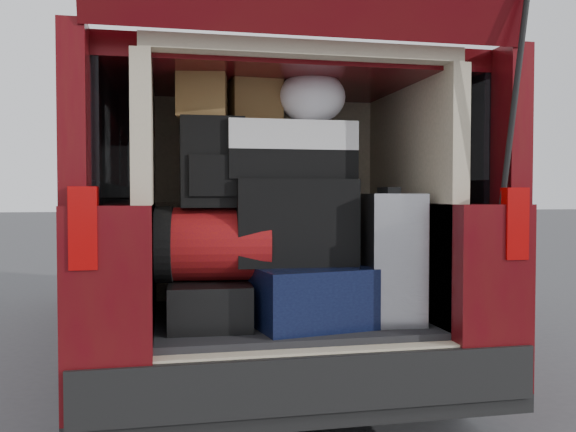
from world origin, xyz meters
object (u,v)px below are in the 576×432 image
at_px(silver_roller, 388,257).
at_px(black_soft_case, 294,222).
at_px(navy_hardshell, 301,293).
at_px(twotone_duffel, 288,151).
at_px(black_hardshell, 209,302).
at_px(red_duffel, 214,244).
at_px(backpack, 212,163).

height_order(silver_roller, black_soft_case, black_soft_case).
xyz_separation_m(navy_hardshell, twotone_duffel, (-0.05, 0.04, 0.66)).
bearing_deg(black_hardshell, silver_roller, -2.77).
distance_m(black_hardshell, black_soft_case, 0.54).
bearing_deg(silver_roller, black_soft_case, 174.01).
relative_size(red_duffel, backpack, 1.28).
bearing_deg(silver_roller, black_hardshell, 178.56).
xyz_separation_m(black_hardshell, backpack, (0.01, -0.02, 0.64)).
relative_size(black_soft_case, twotone_duffel, 0.93).
height_order(black_soft_case, twotone_duffel, twotone_duffel).
distance_m(silver_roller, black_soft_case, 0.47).
bearing_deg(twotone_duffel, black_soft_case, -49.92).
xyz_separation_m(navy_hardshell, backpack, (-0.41, 0.00, 0.60)).
bearing_deg(twotone_duffel, silver_roller, -12.76).
bearing_deg(black_hardshell, red_duffel, 37.45).
bearing_deg(silver_roller, navy_hardshell, 175.90).
distance_m(black_hardshell, navy_hardshell, 0.42).
height_order(black_hardshell, silver_roller, silver_roller).
height_order(navy_hardshell, twotone_duffel, twotone_duffel).
relative_size(navy_hardshell, silver_roller, 1.03).
relative_size(black_hardshell, silver_roller, 0.83).
relative_size(red_duffel, twotone_duffel, 0.87).
relative_size(silver_roller, backpack, 1.48).
xyz_separation_m(black_hardshell, red_duffel, (0.02, 0.01, 0.27)).
bearing_deg(red_duffel, navy_hardshell, 0.82).
relative_size(backpack, twotone_duffel, 0.68).
distance_m(navy_hardshell, black_soft_case, 0.33).
relative_size(black_hardshell, backpack, 1.23).
height_order(navy_hardshell, backpack, backpack).
height_order(black_soft_case, backpack, backpack).
bearing_deg(black_hardshell, navy_hardshell, -0.18).
bearing_deg(black_hardshell, black_soft_case, 2.38).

